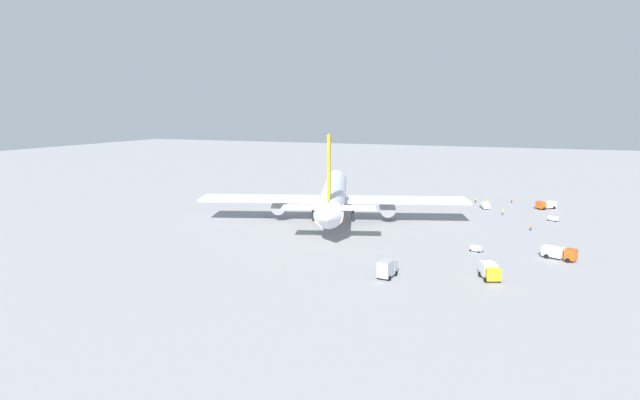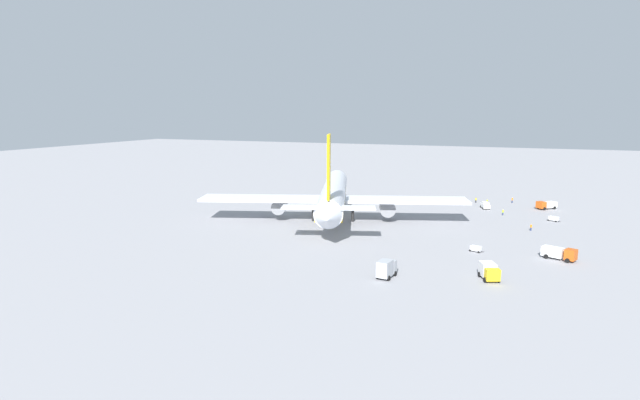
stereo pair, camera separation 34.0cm
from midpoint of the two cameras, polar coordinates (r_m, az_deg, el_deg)
The scene contains 17 objects.
ground_plane at distance 138.39m, azimuth 1.40°, elevation -2.11°, with size 600.00×600.00×0.00m, color gray.
airliner at distance 135.92m, azimuth 1.41°, elevation 0.50°, with size 65.40×68.43×23.69m.
service_truck_0 at distance 94.28m, azimuth 18.03°, elevation -7.41°, with size 5.17×3.95×2.74m.
service_truck_1 at distance 91.23m, azimuth 7.26°, elevation -7.43°, with size 4.88×2.87×3.22m.
service_truck_2 at distance 111.29m, azimuth 24.71°, elevation -5.28°, with size 4.38×6.54×2.51m.
service_truck_3 at distance 166.01m, azimuth 23.52°, elevation -0.47°, with size 5.93×5.98×2.39m.
service_van at distance 160.48m, azimuth 17.60°, elevation -0.53°, with size 4.83×3.18×1.97m.
baggage_cart_0 at distance 148.94m, azimuth 24.18°, elevation -1.85°, with size 2.70×3.30×1.28m.
baggage_cart_1 at distance 111.68m, azimuth 16.69°, elevation -5.10°, with size 2.22×3.11×1.21m.
baggage_cart_2 at distance 193.84m, azimuth 1.35°, elevation 1.55°, with size 2.95×2.14×1.22m.
ground_worker_0 at distance 173.06m, azimuth 20.27°, elevation -0.00°, with size 0.48×0.48×1.75m.
ground_worker_1 at distance 169.90m, azimuth 16.66°, elevation 0.01°, with size 0.56×0.56×1.68m.
ground_worker_2 at distance 151.94m, azimuth 19.37°, elevation -1.27°, with size 0.46×0.46×1.65m.
ground_worker_3 at distance 135.00m, azimuth 22.08°, elevation -2.78°, with size 0.53×0.53×1.67m.
ground_worker_4 at distance 167.18m, azimuth 17.78°, elevation -0.20°, with size 0.48×0.48×1.71m.
traffic_cone_0 at distance 168.64m, azimuth 13.42°, elevation -0.12°, with size 0.36×0.36×0.55m, color orange.
traffic_cone_1 at distance 169.70m, azimuth -8.86°, elevation 0.10°, with size 0.36×0.36×0.55m, color orange.
Camera 1 is at (-127.16, -46.47, 28.71)m, focal length 29.14 mm.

